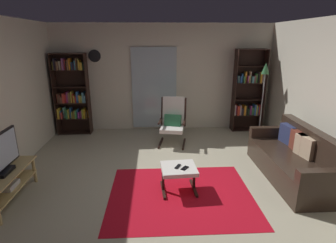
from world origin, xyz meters
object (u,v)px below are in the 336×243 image
(bookshelf_near_sofa, at_px, (248,93))
(wall_clock, at_px, (95,56))
(tv_stand, at_px, (5,183))
(bookshelf_near_tv, at_px, (72,93))
(television, at_px, (0,156))
(floor_lamp_by_shelf, at_px, (264,80))
(lounge_armchair, at_px, (173,120))
(cell_phone, at_px, (185,168))
(leather_sofa, at_px, (295,160))
(tv_remote, at_px, (178,166))
(ottoman, at_px, (179,171))

(bookshelf_near_sofa, bearing_deg, wall_clock, 177.45)
(tv_stand, relative_size, bookshelf_near_tv, 0.60)
(tv_stand, bearing_deg, television, -31.89)
(bookshelf_near_sofa, relative_size, floor_lamp_by_shelf, 1.16)
(tv_stand, bearing_deg, lounge_armchair, 40.01)
(cell_phone, relative_size, floor_lamp_by_shelf, 0.08)
(bookshelf_near_sofa, xyz_separation_m, leather_sofa, (0.01, -2.46, -0.64))
(tv_remote, height_order, cell_phone, tv_remote)
(television, relative_size, tv_remote, 6.40)
(bookshelf_near_tv, xyz_separation_m, lounge_armchair, (2.37, -0.79, -0.46))
(tv_stand, xyz_separation_m, tv_remote, (2.47, 0.15, 0.12))
(tv_stand, xyz_separation_m, bookshelf_near_sofa, (4.45, 2.94, 0.66))
(bookshelf_near_tv, relative_size, leather_sofa, 1.01)
(bookshelf_near_sofa, xyz_separation_m, lounge_armchair, (-1.92, -0.81, -0.42))
(cell_phone, bearing_deg, lounge_armchair, 127.86)
(tv_stand, bearing_deg, bookshelf_near_tv, 86.79)
(lounge_armchair, xyz_separation_m, wall_clock, (-1.80, 0.98, 1.32))
(tv_stand, height_order, bookshelf_near_sofa, bookshelf_near_sofa)
(bookshelf_near_sofa, distance_m, floor_lamp_by_shelf, 0.68)
(bookshelf_near_tv, height_order, lounge_armchair, bookshelf_near_tv)
(ottoman, height_order, wall_clock, wall_clock)
(lounge_armchair, distance_m, wall_clock, 2.43)
(lounge_armchair, height_order, cell_phone, lounge_armchair)
(lounge_armchair, relative_size, floor_lamp_by_shelf, 0.59)
(bookshelf_near_sofa, bearing_deg, floor_lamp_by_shelf, -72.90)
(cell_phone, xyz_separation_m, floor_lamp_by_shelf, (2.04, 2.32, 0.95))
(leather_sofa, bearing_deg, ottoman, -170.75)
(ottoman, bearing_deg, tv_remote, -166.31)
(bookshelf_near_sofa, xyz_separation_m, wall_clock, (-3.72, 0.17, 0.90))
(bookshelf_near_sofa, bearing_deg, television, -146.57)
(floor_lamp_by_shelf, bearing_deg, bookshelf_near_tv, 173.52)
(bookshelf_near_sofa, xyz_separation_m, tv_remote, (-1.98, -2.79, -0.54))
(lounge_armchair, bearing_deg, leather_sofa, -40.57)
(lounge_armchair, bearing_deg, bookshelf_near_tv, 161.49)
(tv_stand, distance_m, floor_lamp_by_shelf, 5.31)
(bookshelf_near_sofa, relative_size, ottoman, 3.66)
(bookshelf_near_tv, distance_m, leather_sofa, 4.99)
(wall_clock, bearing_deg, bookshelf_near_tv, -162.04)
(bookshelf_near_sofa, relative_size, leather_sofa, 1.06)
(television, relative_size, ottoman, 1.67)
(leather_sofa, height_order, floor_lamp_by_shelf, floor_lamp_by_shelf)
(bookshelf_near_tv, bearing_deg, tv_stand, -93.21)
(television, distance_m, bookshelf_near_tv, 2.94)
(bookshelf_near_sofa, xyz_separation_m, floor_lamp_by_shelf, (0.16, -0.52, 0.41))
(leather_sofa, distance_m, tv_remote, 2.02)
(ottoman, bearing_deg, tv_stand, -176.56)
(ottoman, bearing_deg, leather_sofa, 9.25)
(lounge_armchair, relative_size, wall_clock, 3.53)
(ottoman, xyz_separation_m, tv_remote, (-0.02, -0.00, 0.08))
(leather_sofa, distance_m, wall_clock, 4.82)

